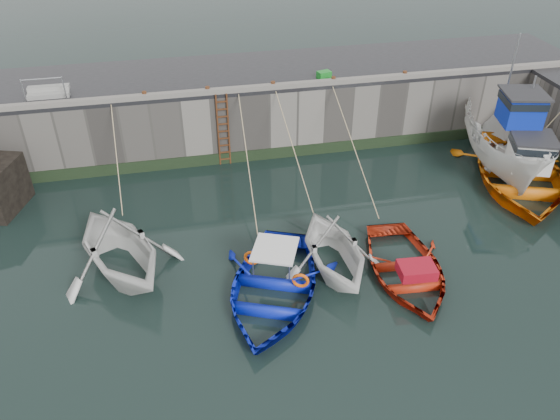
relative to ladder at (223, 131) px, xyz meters
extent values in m
plane|color=black|center=(2.00, -9.91, -1.59)|extent=(120.00, 120.00, 0.00)
cube|color=slate|center=(2.00, 2.59, -0.09)|extent=(30.00, 5.00, 3.00)
cube|color=black|center=(2.00, 2.59, 1.49)|extent=(30.00, 5.00, 0.16)
cube|color=slate|center=(2.00, 0.24, 1.67)|extent=(30.00, 0.30, 0.20)
cube|color=black|center=(2.00, 0.05, -1.34)|extent=(30.00, 0.08, 0.50)
cylinder|color=#3F1E0F|center=(-0.22, 0.01, 0.01)|extent=(0.07, 0.07, 3.20)
cylinder|color=#3F1E0F|center=(0.22, 0.01, 0.01)|extent=(0.07, 0.07, 3.20)
cube|color=#3F1E0F|center=(0.00, -0.01, -1.34)|extent=(0.44, 0.06, 0.05)
cube|color=#3F1E0F|center=(0.00, -0.01, -1.01)|extent=(0.44, 0.06, 0.05)
cube|color=#3F1E0F|center=(0.00, -0.01, -0.68)|extent=(0.44, 0.06, 0.05)
cube|color=#3F1E0F|center=(0.00, -0.01, -0.35)|extent=(0.44, 0.06, 0.05)
cube|color=#3F1E0F|center=(0.00, -0.01, -0.02)|extent=(0.44, 0.06, 0.05)
cube|color=#3F1E0F|center=(0.00, -0.01, 0.31)|extent=(0.44, 0.06, 0.05)
cube|color=#3F1E0F|center=(0.00, -0.01, 0.64)|extent=(0.44, 0.06, 0.05)
cube|color=#3F1E0F|center=(0.00, -0.01, 0.97)|extent=(0.44, 0.06, 0.05)
cube|color=#3F1E0F|center=(0.00, -0.01, 1.30)|extent=(0.44, 0.06, 0.05)
imported|color=silver|center=(-4.18, -6.37, -1.59)|extent=(5.82, 6.14, 2.55)
imported|color=#0C1EBC|center=(0.37, -8.52, -1.59)|extent=(5.72, 6.58, 1.14)
imported|color=silver|center=(2.57, -7.65, -1.59)|extent=(3.84, 4.38, 2.20)
imported|color=#B6260F|center=(4.77, -8.47, -1.59)|extent=(3.79, 5.05, 0.99)
imported|color=white|center=(11.50, -2.74, -0.58)|extent=(4.19, 7.45, 2.72)
cube|color=#0B25B1|center=(11.36, -3.33, 1.37)|extent=(1.71, 1.78, 1.20)
cube|color=black|center=(11.36, -3.33, 1.72)|extent=(1.78, 1.85, 0.28)
cube|color=#262628|center=(11.36, -3.33, 2.01)|extent=(1.95, 2.02, 0.08)
cylinder|color=#A5A8AD|center=(11.77, -1.58, 2.27)|extent=(0.08, 0.08, 3.00)
imported|color=orange|center=(11.50, -4.06, -1.21)|extent=(7.28, 8.45, 1.47)
cube|color=white|center=(11.28, -4.62, 0.13)|extent=(1.85, 1.90, 1.20)
cube|color=black|center=(11.28, -4.62, 0.48)|extent=(1.92, 1.98, 0.28)
cube|color=#262628|center=(11.28, -4.62, 0.77)|extent=(2.11, 2.16, 0.08)
cylinder|color=#A5A8AD|center=(11.93, -2.94, 1.03)|extent=(0.08, 0.08, 3.00)
cube|color=#178323|center=(4.56, 0.94, 1.72)|extent=(0.64, 0.51, 0.31)
cylinder|color=#A5A8AD|center=(-7.50, 0.69, 2.07)|extent=(0.05, 0.05, 1.00)
cylinder|color=#A5A8AD|center=(-6.00, 0.69, 2.07)|extent=(0.05, 0.05, 1.00)
cylinder|color=#A5A8AD|center=(-6.75, 0.69, 2.53)|extent=(1.50, 0.05, 0.05)
cube|color=gray|center=(-6.75, 1.19, 1.66)|extent=(1.60, 0.35, 0.18)
cube|color=gray|center=(-6.75, 1.54, 1.84)|extent=(1.60, 0.35, 0.18)
cylinder|color=#3F1E0F|center=(-3.00, 0.34, 1.71)|extent=(0.18, 0.18, 0.28)
cylinder|color=#3F1E0F|center=(-0.50, 0.34, 1.71)|extent=(0.18, 0.18, 0.28)
cylinder|color=#3F1E0F|center=(2.20, 0.34, 1.71)|extent=(0.18, 0.18, 0.28)
cylinder|color=#3F1E0F|center=(4.80, 0.34, 1.71)|extent=(0.18, 0.18, 0.28)
cylinder|color=#3F1E0F|center=(8.00, 0.34, 1.71)|extent=(0.18, 0.18, 0.28)
camera|label=1|loc=(-1.99, -20.77, 10.11)|focal=35.00mm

